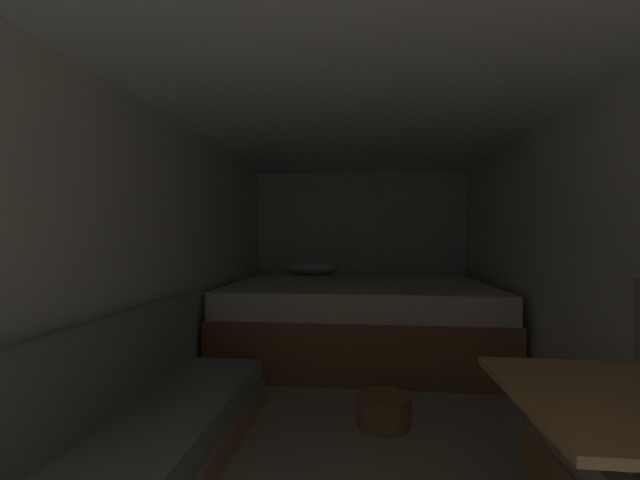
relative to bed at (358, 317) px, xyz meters
The scene contains 8 objects.
ground_plane 1.59m from the bed, 89.82° to the right, with size 7.09×7.09×0.00m, color #A39984.
wall_back 1.20m from the bed, 89.72° to the left, with size 2.70×0.05×1.98m, color silver.
wall_left 2.13m from the bed, 130.39° to the right, with size 0.05×5.09×1.98m, color silver.
wall_right 2.14m from the bed, 49.40° to the right, with size 0.05×5.09×1.98m, color silver.
ceiling_slab 2.26m from the bed, 89.82° to the right, with size 2.70×5.09×0.05m, color white.
bed is the anchor object (origin of this frame).
sofa_left 2.71m from the bed, 112.18° to the right, with size 0.63×2.57×0.75m.
wicker_basket 1.56m from the bed, 83.55° to the right, with size 0.33×0.33×0.18m.
Camera 1 is at (0.03, -0.59, 1.16)m, focal length 22.44 mm.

